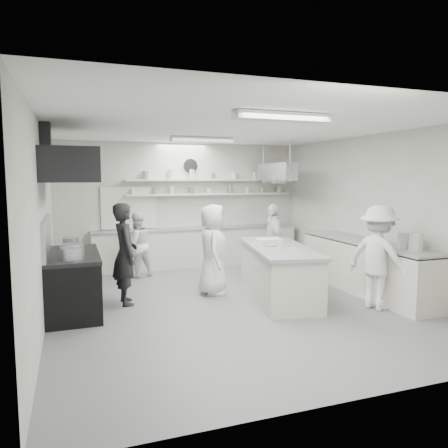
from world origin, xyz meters
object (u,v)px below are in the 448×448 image
object	(u,v)px
cook_stove	(125,254)
prep_island	(278,273)
stove	(73,284)
back_counter	(198,247)
right_counter	(367,267)
cook_back	(137,245)

from	to	relation	value
cook_stove	prep_island	bearing A→B (deg)	-104.69
stove	back_counter	xyz separation A→B (m)	(2.90, 2.80, 0.01)
prep_island	cook_stove	world-z (taller)	cook_stove
right_counter	prep_island	size ratio (longest dim) A/B	1.36
back_counter	cook_back	bearing A→B (deg)	-155.95
prep_island	stove	bearing A→B (deg)	-175.28
stove	right_counter	distance (m)	5.28
prep_island	cook_back	bearing A→B (deg)	142.29
back_counter	cook_stove	distance (m)	3.38
prep_island	cook_back	xyz separation A→B (m)	(-2.18, 2.48, 0.27)
back_counter	prep_island	bearing A→B (deg)	-79.36
back_counter	cook_stove	size ratio (longest dim) A/B	2.87
cook_stove	stove	bearing A→B (deg)	96.21
right_counter	cook_stove	world-z (taller)	cook_stove
back_counter	prep_island	xyz separation A→B (m)	(0.60, -3.19, -0.01)
prep_island	cook_stove	bearing A→B (deg)	179.71
cook_back	back_counter	bearing A→B (deg)	-175.60
cook_stove	cook_back	xyz separation A→B (m)	(0.47, 1.95, -0.16)
stove	cook_back	xyz separation A→B (m)	(1.32, 2.10, 0.26)
right_counter	cook_back	world-z (taller)	cook_back
stove	cook_stove	xyz separation A→B (m)	(0.85, 0.14, 0.42)
stove	cook_back	world-z (taller)	cook_back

